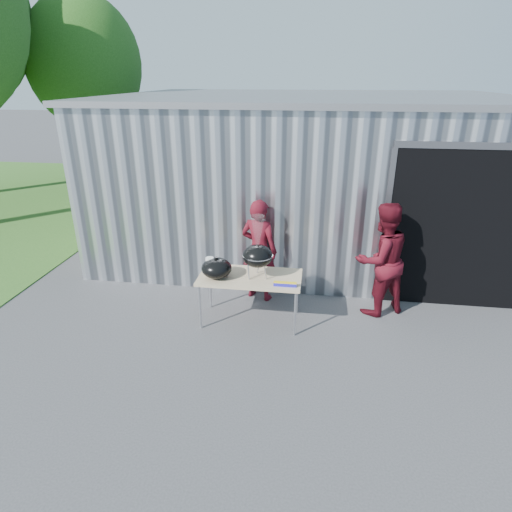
% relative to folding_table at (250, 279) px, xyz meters
% --- Properties ---
extents(ground, '(80.00, 80.00, 0.00)m').
position_rel_folding_table_xyz_m(ground, '(-0.07, -0.73, -0.71)').
color(ground, '#3D3D40').
extents(building, '(8.20, 6.20, 3.10)m').
position_rel_folding_table_xyz_m(building, '(0.85, 3.86, 0.83)').
color(building, silver).
rests_on(building, ground).
extents(tree_far, '(3.53, 3.53, 5.85)m').
position_rel_folding_table_xyz_m(tree_far, '(-6.57, 8.27, 3.10)').
color(tree_far, '#442D19').
rests_on(tree_far, ground).
extents(folding_table, '(1.50, 0.75, 0.75)m').
position_rel_folding_table_xyz_m(folding_table, '(0.00, 0.00, 0.00)').
color(folding_table, tan).
rests_on(folding_table, ground).
extents(kettle_grill, '(0.44, 0.44, 0.94)m').
position_rel_folding_table_xyz_m(kettle_grill, '(0.11, -0.02, 0.46)').
color(kettle_grill, black).
rests_on(kettle_grill, folding_table).
extents(grill_lid, '(0.44, 0.44, 0.32)m').
position_rel_folding_table_xyz_m(grill_lid, '(-0.47, -0.10, 0.18)').
color(grill_lid, black).
rests_on(grill_lid, folding_table).
extents(paper_towels, '(0.12, 0.12, 0.28)m').
position_rel_folding_table_xyz_m(paper_towels, '(-0.58, -0.05, 0.18)').
color(paper_towels, white).
rests_on(paper_towels, folding_table).
extents(white_tub, '(0.20, 0.15, 0.10)m').
position_rel_folding_table_xyz_m(white_tub, '(-0.55, 0.18, 0.09)').
color(white_tub, white).
rests_on(white_tub, folding_table).
extents(foil_box, '(0.32, 0.05, 0.06)m').
position_rel_folding_table_xyz_m(foil_box, '(0.53, -0.25, 0.07)').
color(foil_box, '#1E1BB5').
rests_on(foil_box, folding_table).
extents(person_cook, '(0.72, 0.58, 1.70)m').
position_rel_folding_table_xyz_m(person_cook, '(0.03, 0.77, 0.14)').
color(person_cook, '#4C0C16').
rests_on(person_cook, ground).
extents(person_bystander, '(1.08, 1.00, 1.78)m').
position_rel_folding_table_xyz_m(person_bystander, '(1.93, 0.56, 0.18)').
color(person_bystander, '#4C0C16').
rests_on(person_bystander, ground).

